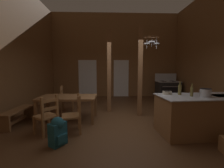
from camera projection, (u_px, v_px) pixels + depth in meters
ground_plane at (123, 126)px, 4.14m from camera, size 7.66×9.15×0.10m
wall_back at (115, 56)px, 8.10m from camera, size 7.66×0.14×4.59m
glazed_door_back_left at (88, 79)px, 8.11m from camera, size 1.00×0.01×2.05m
glazed_panel_back_right at (121, 78)px, 8.18m from camera, size 0.84×0.01×2.05m
kitchen_island at (203, 115)px, 3.52m from camera, size 2.22×1.10×0.93m
stove_range at (168, 90)px, 7.51m from camera, size 1.16×0.85×1.32m
support_post_with_pot_rack at (141, 68)px, 4.77m from camera, size 0.68×0.25×2.94m
support_post_center at (109, 72)px, 5.24m from camera, size 0.14×0.14×2.94m
dining_table at (68, 99)px, 4.43m from camera, size 1.72×0.94×0.74m
ladderback_chair_near_window at (47, 116)px, 3.49m from camera, size 0.61×0.61×0.95m
ladderback_chair_by_post at (66, 99)px, 5.37m from camera, size 0.51×0.51×0.95m
ladderback_chair_at_table_end at (74, 115)px, 3.56m from camera, size 0.54×0.54×0.95m
bench_along_left_wall at (18, 114)px, 4.10m from camera, size 0.44×1.16×0.44m
backpack at (58, 130)px, 2.99m from camera, size 0.38×0.39×0.60m
stockpot_on_counter at (206, 93)px, 3.33m from camera, size 0.30×0.23×0.19m
mixing_bowl_on_counter at (167, 93)px, 3.68m from camera, size 0.22×0.22×0.08m
bottle_tall_on_counter at (180, 90)px, 3.59m from camera, size 0.08×0.08×0.33m
bottle_short_on_counter at (192, 91)px, 3.38m from camera, size 0.06×0.06×0.30m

